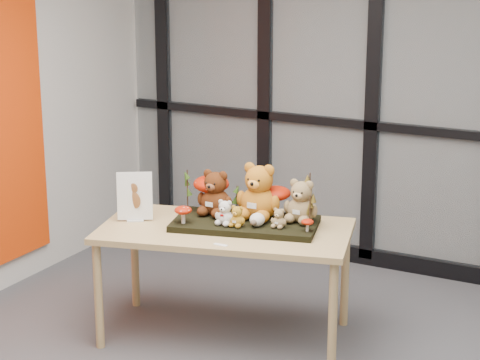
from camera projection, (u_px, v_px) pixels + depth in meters
The scene contains 22 objects.
room_shell at pixel (285, 94), 3.71m from camera, with size 5.00×5.00×5.00m.
glass_partition at pixel (437, 79), 5.89m from camera, with size 4.90×0.06×2.78m.
display_table at pixel (225, 239), 5.12m from camera, with size 1.60×1.08×0.69m.
diorama_tray at pixel (245, 224), 5.12m from camera, with size 0.84×0.42×0.04m, color black.
bear_pooh_yellow at pixel (259, 188), 5.12m from camera, with size 0.28×0.25×0.37m, color #BC6D18, non-canonical shape.
bear_brown_medium at pixel (216, 190), 5.20m from camera, with size 0.23×0.21×0.30m, color #48200B, non-canonical shape.
bear_tan_back at pixel (302, 199), 5.07m from camera, with size 0.21×0.19×0.28m, color olive, non-canonical shape.
bear_small_yellow at pixel (237, 215), 5.00m from camera, with size 0.11×0.10×0.14m, color #AC781B, non-canonical shape.
bear_white_bow at pixel (225, 211), 5.03m from camera, with size 0.12×0.11×0.16m, color silver, non-canonical shape.
bear_beige_small at pixel (279, 217), 4.98m from camera, with size 0.10×0.09×0.13m, color #A08252, non-canonical shape.
plush_cream_hedgehog at pixel (257, 219), 5.01m from camera, with size 0.07×0.06×0.09m, color white, non-canonical shape.
mushroom_back_left at pixel (211, 192), 5.27m from camera, with size 0.22×0.22×0.24m, color #A21805, non-canonical shape.
mushroom_back_right at pixel (276, 200), 5.18m from camera, with size 0.18×0.18×0.20m, color #A21805, non-canonical shape.
mushroom_front_left at pixel (183, 214), 5.06m from camera, with size 0.10×0.10×0.11m, color #A21805, non-canonical shape.
mushroom_front_right at pixel (307, 225), 4.92m from camera, with size 0.07×0.07×0.08m, color #A21805, non-canonical shape.
sprig_green_far_left at pixel (187, 191), 5.27m from camera, with size 0.05×0.05×0.26m, color #19310B, non-canonical shape.
sprig_green_mid_left at pixel (210, 192), 5.29m from camera, with size 0.05×0.05×0.23m, color #19310B, non-canonical shape.
sprig_dry_far_right at pixel (310, 197), 5.09m from camera, with size 0.05×0.05×0.29m, color brown, non-canonical shape.
sprig_dry_mid_right at pixel (310, 211), 4.99m from camera, with size 0.05×0.05×0.19m, color brown, non-canonical shape.
sprig_green_centre at pixel (237, 199), 5.27m from camera, with size 0.05×0.05×0.16m, color #19310B, non-canonical shape.
sign_holder at pixel (135, 199), 5.20m from camera, with size 0.20×0.14×0.30m.
label_card at pixel (221, 245), 4.81m from camera, with size 0.08×0.03×0.00m, color white.
Camera 1 is at (1.53, -3.34, 2.30)m, focal length 65.00 mm.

